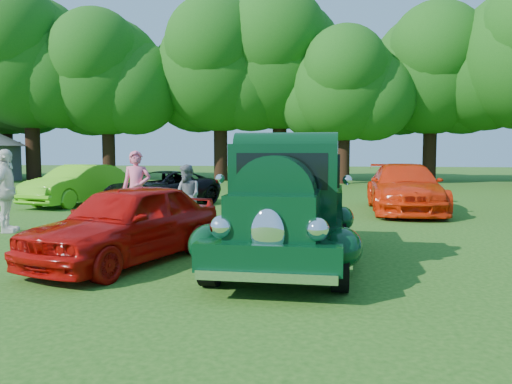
% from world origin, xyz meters
% --- Properties ---
extents(ground, '(120.00, 120.00, 0.00)m').
position_xyz_m(ground, '(0.00, 0.00, 0.00)').
color(ground, '#1E4C11').
rests_on(ground, ground).
extents(hero_pickup, '(2.41, 5.17, 2.02)m').
position_xyz_m(hero_pickup, '(0.40, 0.65, 0.88)').
color(hero_pickup, black).
rests_on(hero_pickup, ground).
extents(red_convertible, '(2.68, 4.28, 1.36)m').
position_xyz_m(red_convertible, '(-2.31, 0.20, 0.68)').
color(red_convertible, '#B60B07').
rests_on(red_convertible, ground).
extents(back_car_lime, '(2.47, 4.61, 1.44)m').
position_xyz_m(back_car_lime, '(-7.97, 8.79, 0.72)').
color(back_car_lime, '#5AC119').
rests_on(back_car_lime, ground).
extents(back_car_black, '(3.80, 4.89, 1.24)m').
position_xyz_m(back_car_black, '(-4.83, 8.76, 0.62)').
color(back_car_black, black).
rests_on(back_car_black, ground).
extents(back_car_orange, '(2.14, 5.25, 1.52)m').
position_xyz_m(back_car_orange, '(3.33, 8.51, 0.76)').
color(back_car_orange, red).
rests_on(back_car_orange, ground).
extents(spectator_pink, '(0.80, 0.63, 1.93)m').
position_xyz_m(spectator_pink, '(-3.68, 3.85, 0.97)').
color(spectator_pink, '#F06385').
rests_on(spectator_pink, ground).
extents(spectator_grey, '(0.98, 0.96, 1.59)m').
position_xyz_m(spectator_grey, '(-2.45, 4.07, 0.79)').
color(spectator_grey, slate).
rests_on(spectator_grey, ground).
extents(spectator_white, '(0.84, 1.25, 1.97)m').
position_xyz_m(spectator_white, '(-6.43, 2.70, 0.98)').
color(spectator_white, white).
rests_on(spectator_white, ground).
extents(tree_line, '(64.27, 11.06, 12.08)m').
position_xyz_m(tree_line, '(-0.96, 24.12, 7.19)').
color(tree_line, black).
rests_on(tree_line, ground).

